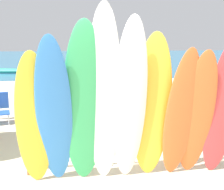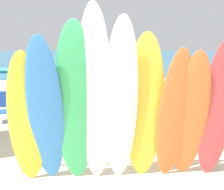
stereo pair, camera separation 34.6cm
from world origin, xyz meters
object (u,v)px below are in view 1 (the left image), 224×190
(surfboard_orange_7, at_px, (197,116))
(surfboard_red_8, at_px, (222,110))
(surfboard_green_2, at_px, (84,107))
(distant_boat, at_px, (0,71))
(surfboard_yellow_5, at_px, (152,109))
(surfboard_white_3, at_px, (104,100))
(beachgoer_photographing, at_px, (108,74))
(surfboard_orange_6, at_px, (180,116))
(beachgoer_midbeach, at_px, (81,72))
(surfboard_white_4, at_px, (129,104))
(beachgoer_by_water, at_px, (113,84))
(surfboard_blue_1, at_px, (54,115))
(surfboard_rack, at_px, (125,142))
(surfboard_yellow_0, at_px, (34,122))

(surfboard_orange_7, relative_size, surfboard_red_8, 0.94)
(surfboard_green_2, distance_m, distant_boat, 16.13)
(surfboard_yellow_5, relative_size, surfboard_orange_7, 1.10)
(surfboard_white_3, relative_size, surfboard_yellow_5, 1.17)
(surfboard_orange_7, bearing_deg, beachgoer_photographing, 98.67)
(surfboard_orange_6, xyz_separation_m, beachgoer_midbeach, (-1.34, 6.89, -0.10))
(surfboard_red_8, distance_m, beachgoer_photographing, 6.34)
(surfboard_white_4, relative_size, beachgoer_by_water, 1.59)
(beachgoer_midbeach, bearing_deg, beachgoer_photographing, -101.91)
(surfboard_blue_1, distance_m, beachgoer_by_water, 4.22)
(surfboard_rack, xyz_separation_m, surfboard_white_3, (-0.39, -0.52, 0.83))
(surfboard_green_2, xyz_separation_m, beachgoer_photographing, (1.04, 6.28, -0.28))
(surfboard_white_3, distance_m, beachgoer_photographing, 6.37)
(surfboard_yellow_0, relative_size, surfboard_red_8, 0.93)
(surfboard_yellow_0, distance_m, surfboard_orange_6, 2.11)
(surfboard_blue_1, relative_size, beachgoer_by_water, 1.45)
(surfboard_yellow_5, xyz_separation_m, surfboard_orange_6, (0.42, -0.06, -0.10))
(surfboard_yellow_0, bearing_deg, beachgoer_photographing, 68.84)
(surfboard_white_4, xyz_separation_m, distant_boat, (-5.59, 15.35, -1.07))
(surfboard_white_4, bearing_deg, surfboard_yellow_5, 15.80)
(surfboard_yellow_5, relative_size, beachgoer_midbeach, 1.42)
(surfboard_blue_1, relative_size, surfboard_red_8, 1.04)
(surfboard_yellow_0, relative_size, surfboard_white_4, 0.81)
(surfboard_rack, distance_m, surfboard_white_4, 0.92)
(surfboard_white_4, distance_m, beachgoer_photographing, 6.33)
(surfboard_rack, bearing_deg, surfboard_red_8, -18.25)
(surfboard_blue_1, xyz_separation_m, distant_boat, (-4.53, 15.34, -0.95))
(surfboard_white_3, bearing_deg, surfboard_orange_7, 6.40)
(surfboard_yellow_0, xyz_separation_m, surfboard_red_8, (2.77, -0.02, 0.08))
(surfboard_rack, xyz_separation_m, surfboard_yellow_5, (0.33, -0.42, 0.65))
(surfboard_orange_6, distance_m, beachgoer_midbeach, 7.02)
(surfboard_orange_7, bearing_deg, beachgoer_by_water, 103.83)
(surfboard_green_2, bearing_deg, surfboard_white_4, -5.17)
(beachgoer_by_water, bearing_deg, surfboard_green_2, -4.51)
(surfboard_yellow_0, xyz_separation_m, beachgoer_by_water, (1.61, 3.94, -0.09))
(surfboard_green_2, bearing_deg, distant_boat, 105.33)
(surfboard_red_8, bearing_deg, beachgoer_by_water, 109.19)
(surfboard_rack, height_order, surfboard_orange_7, surfboard_orange_7)
(surfboard_blue_1, xyz_separation_m, beachgoer_midbeach, (0.50, 6.92, -0.18))
(surfboard_green_2, relative_size, surfboard_orange_6, 1.17)
(beachgoer_by_water, relative_size, distant_boat, 0.37)
(beachgoer_photographing, bearing_deg, surfboard_red_8, -74.41)
(surfboard_orange_6, relative_size, distant_boat, 0.48)
(surfboard_orange_7, distance_m, surfboard_red_8, 0.39)
(surfboard_green_2, xyz_separation_m, surfboard_white_4, (0.64, -0.03, 0.03))
(surfboard_green_2, bearing_deg, surfboard_yellow_5, 1.39)
(surfboard_red_8, distance_m, beachgoer_midbeach, 7.16)
(surfboard_rack, relative_size, surfboard_green_2, 1.31)
(surfboard_yellow_0, xyz_separation_m, beachgoer_midbeach, (0.78, 6.86, -0.08))
(surfboard_yellow_5, bearing_deg, surfboard_white_3, -167.71)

